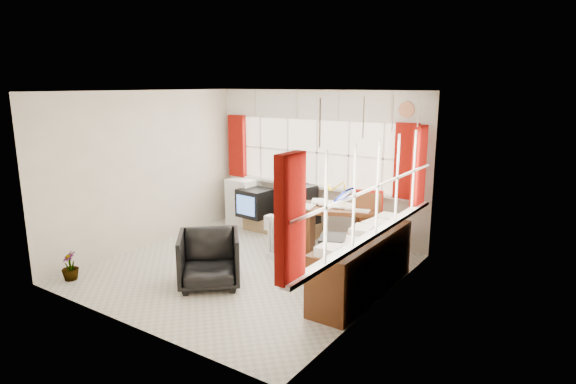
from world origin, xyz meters
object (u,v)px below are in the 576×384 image
(desk, at_px, (336,228))
(office_chair, at_px, (209,259))
(credenza, at_px, (363,263))
(crt_tv, at_px, (255,203))
(mini_fridge, at_px, (244,201))
(tv_bench, at_px, (282,226))
(radiator, at_px, (281,243))
(desk_lamp, at_px, (344,189))
(task_chair, at_px, (366,225))

(desk, relative_size, office_chair, 1.87)
(credenza, height_order, crt_tv, credenza)
(desk, distance_m, credenza, 1.41)
(credenza, relative_size, mini_fridge, 2.31)
(credenza, height_order, mini_fridge, mini_fridge)
(credenza, xyz_separation_m, tv_bench, (-2.28, 1.52, -0.27))
(radiator, bearing_deg, credenza, -14.59)
(credenza, bearing_deg, crt_tv, 153.22)
(desk_lamp, relative_size, task_chair, 0.37)
(task_chair, distance_m, office_chair, 2.36)
(desk_lamp, bearing_deg, office_chair, -114.73)
(desk_lamp, height_order, tv_bench, desk_lamp)
(mini_fridge, bearing_deg, task_chair, -11.62)
(radiator, bearing_deg, desk, 48.31)
(tv_bench, bearing_deg, desk_lamp, -16.72)
(desk_lamp, xyz_separation_m, crt_tv, (-1.95, 0.32, -0.54))
(task_chair, distance_m, credenza, 1.13)
(office_chair, bearing_deg, desk, 25.73)
(credenza, relative_size, crt_tv, 3.35)
(task_chair, height_order, credenza, task_chair)
(credenza, xyz_separation_m, crt_tv, (-2.79, 1.41, 0.11))
(task_chair, xyz_separation_m, crt_tv, (-2.36, 0.38, -0.07))
(desk_lamp, distance_m, tv_bench, 1.76)
(office_chair, height_order, crt_tv, crt_tv)
(task_chair, bearing_deg, tv_bench, 165.11)
(desk, bearing_deg, tv_bench, 160.28)
(desk, xyz_separation_m, desk_lamp, (0.10, 0.05, 0.61))
(radiator, height_order, tv_bench, radiator)
(tv_bench, bearing_deg, mini_fridge, 175.09)
(mini_fridge, bearing_deg, crt_tv, -24.69)
(credenza, bearing_deg, mini_fridge, 153.49)
(desk_lamp, relative_size, office_chair, 0.49)
(radiator, relative_size, crt_tv, 1.10)
(desk_lamp, xyz_separation_m, mini_fridge, (-2.36, 0.51, -0.61))
(tv_bench, bearing_deg, desk, -19.72)
(radiator, relative_size, mini_fridge, 0.76)
(desk, height_order, tv_bench, desk)
(task_chair, relative_size, credenza, 0.54)
(tv_bench, bearing_deg, crt_tv, -167.58)
(desk, relative_size, task_chair, 1.39)
(desk, bearing_deg, task_chair, -1.34)
(desk_lamp, relative_size, tv_bench, 0.28)
(mini_fridge, bearing_deg, desk, -13.85)
(radiator, xyz_separation_m, credenza, (1.52, -0.40, 0.13))
(desk_lamp, relative_size, crt_tv, 0.66)
(desk, height_order, office_chair, desk)
(desk, height_order, desk_lamp, desk_lamp)
(credenza, distance_m, tv_bench, 2.75)
(tv_bench, height_order, crt_tv, crt_tv)
(office_chair, height_order, credenza, credenza)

